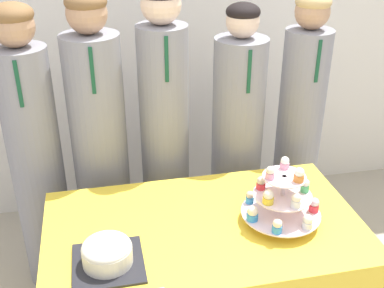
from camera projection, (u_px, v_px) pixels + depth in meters
name	position (u px, v px, depth m)	size (l,w,h in m)	color
wall_back	(154.00, 9.00, 2.96)	(9.00, 0.06, 2.70)	silver
table	(203.00, 288.00, 2.22)	(1.35, 0.78, 0.72)	yellow
round_cake	(107.00, 253.00, 1.81)	(0.27, 0.27, 0.12)	#232328
cupcake_stand	(282.00, 198.00, 2.02)	(0.34, 0.34, 0.29)	silver
student_0	(36.00, 161.00, 2.47)	(0.27, 0.27, 1.56)	gray
student_1	(101.00, 153.00, 2.52)	(0.29, 0.29, 1.60)	gray
student_2	(165.00, 141.00, 2.57)	(0.26, 0.26, 1.63)	gray
student_3	(237.00, 147.00, 2.69)	(0.28, 0.28, 1.52)	gray
student_4	(298.00, 136.00, 2.74)	(0.25, 0.26, 1.55)	gray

